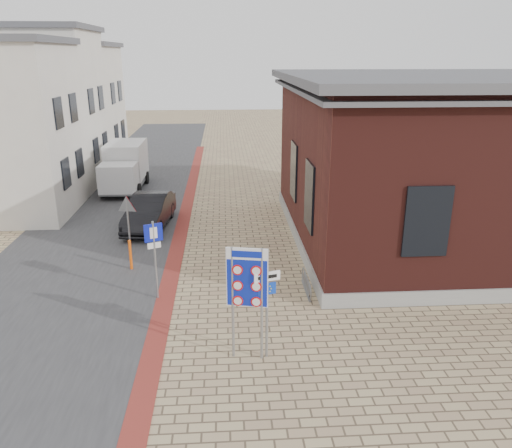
{
  "coord_description": "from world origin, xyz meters",
  "views": [
    {
      "loc": [
        -0.01,
        -12.75,
        7.54
      ],
      "look_at": [
        1.0,
        2.84,
        2.2
      ],
      "focal_mm": 35.0,
      "sensor_mm": 36.0,
      "label": 1
    }
  ],
  "objects_px": {
    "border_sign": "(247,280)",
    "sedan": "(149,211)",
    "parking_sign": "(154,246)",
    "box_truck": "(125,166)",
    "essen_sign": "(267,298)",
    "bollard": "(131,255)"
  },
  "relations": [
    {
      "from": "essen_sign",
      "to": "border_sign",
      "type": "bearing_deg",
      "value": 162.15
    },
    {
      "from": "border_sign",
      "to": "parking_sign",
      "type": "relative_size",
      "value": 1.16
    },
    {
      "from": "sedan",
      "to": "border_sign",
      "type": "xyz_separation_m",
      "value": [
        3.95,
        -10.68,
        1.48
      ]
    },
    {
      "from": "box_truck",
      "to": "border_sign",
      "type": "bearing_deg",
      "value": -70.11
    },
    {
      "from": "bollard",
      "to": "box_truck",
      "type": "bearing_deg",
      "value": 100.98
    },
    {
      "from": "box_truck",
      "to": "border_sign",
      "type": "height_order",
      "value": "border_sign"
    },
    {
      "from": "bollard",
      "to": "parking_sign",
      "type": "bearing_deg",
      "value": -62.5
    },
    {
      "from": "border_sign",
      "to": "sedan",
      "type": "bearing_deg",
      "value": 121.27
    },
    {
      "from": "sedan",
      "to": "box_truck",
      "type": "relative_size",
      "value": 0.89
    },
    {
      "from": "essen_sign",
      "to": "bollard",
      "type": "height_order",
      "value": "essen_sign"
    },
    {
      "from": "border_sign",
      "to": "bollard",
      "type": "xyz_separation_m",
      "value": [
        -4.0,
        5.89,
        -1.65
      ]
    },
    {
      "from": "box_truck",
      "to": "essen_sign",
      "type": "bearing_deg",
      "value": -68.68
    },
    {
      "from": "sedan",
      "to": "border_sign",
      "type": "relative_size",
      "value": 1.47
    },
    {
      "from": "sedan",
      "to": "essen_sign",
      "type": "xyz_separation_m",
      "value": [
        4.45,
        -10.68,
        0.97
      ]
    },
    {
      "from": "sedan",
      "to": "border_sign",
      "type": "distance_m",
      "value": 11.48
    },
    {
      "from": "parking_sign",
      "to": "box_truck",
      "type": "bearing_deg",
      "value": 80.89
    },
    {
      "from": "sedan",
      "to": "essen_sign",
      "type": "height_order",
      "value": "essen_sign"
    },
    {
      "from": "box_truck",
      "to": "parking_sign",
      "type": "height_order",
      "value": "box_truck"
    },
    {
      "from": "border_sign",
      "to": "bollard",
      "type": "distance_m",
      "value": 7.31
    },
    {
      "from": "parking_sign",
      "to": "sedan",
      "type": "bearing_deg",
      "value": 76.36
    },
    {
      "from": "sedan",
      "to": "parking_sign",
      "type": "bearing_deg",
      "value": -74.8
    },
    {
      "from": "sedan",
      "to": "essen_sign",
      "type": "bearing_deg",
      "value": -61.64
    }
  ]
}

